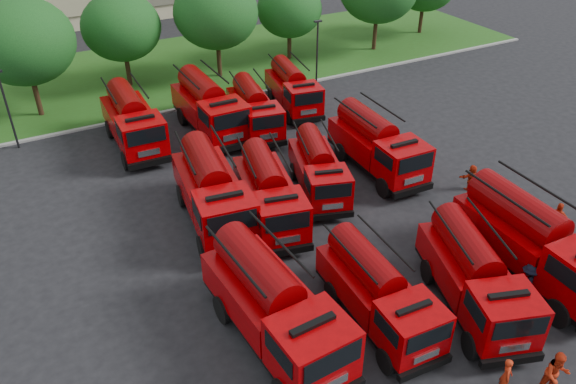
% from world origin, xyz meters
% --- Properties ---
extents(ground, '(140.00, 140.00, 0.00)m').
position_xyz_m(ground, '(0.00, 0.00, 0.00)').
color(ground, black).
rests_on(ground, ground).
extents(lawn, '(70.00, 16.00, 0.12)m').
position_xyz_m(lawn, '(0.00, 26.00, 0.06)').
color(lawn, '#244D14').
rests_on(lawn, ground).
extents(curb, '(70.00, 0.30, 0.14)m').
position_xyz_m(curb, '(0.00, 17.90, 0.07)').
color(curb, gray).
rests_on(curb, ground).
extents(tree_2, '(6.72, 6.72, 8.22)m').
position_xyz_m(tree_2, '(-8.00, 21.50, 5.35)').
color(tree_2, '#382314').
rests_on(tree_2, ground).
extents(tree_3, '(5.88, 5.88, 7.19)m').
position_xyz_m(tree_3, '(-1.00, 24.00, 4.68)').
color(tree_3, '#382314').
rests_on(tree_3, ground).
extents(tree_4, '(6.55, 6.55, 8.01)m').
position_xyz_m(tree_4, '(6.00, 22.50, 5.22)').
color(tree_4, '#382314').
rests_on(tree_4, ground).
extents(tree_5, '(5.46, 5.46, 6.68)m').
position_xyz_m(tree_5, '(13.00, 23.50, 4.35)').
color(tree_5, '#382314').
rests_on(tree_5, ground).
extents(lamp_post_0, '(0.60, 0.25, 5.11)m').
position_xyz_m(lamp_post_0, '(-10.00, 17.20, 2.90)').
color(lamp_post_0, black).
rests_on(lamp_post_0, ground).
extents(lamp_post_1, '(0.60, 0.25, 5.11)m').
position_xyz_m(lamp_post_1, '(12.00, 17.20, 2.90)').
color(lamp_post_1, black).
rests_on(lamp_post_1, ground).
extents(fire_truck_0, '(3.22, 7.93, 3.54)m').
position_xyz_m(fire_truck_0, '(-2.99, -4.75, 1.78)').
color(fire_truck_0, black).
rests_on(fire_truck_0, ground).
extents(fire_truck_1, '(2.68, 6.68, 2.99)m').
position_xyz_m(fire_truck_1, '(1.12, -5.78, 1.51)').
color(fire_truck_1, black).
rests_on(fire_truck_1, ground).
extents(fire_truck_2, '(4.52, 7.41, 3.19)m').
position_xyz_m(fire_truck_2, '(5.07, -7.01, 1.61)').
color(fire_truck_2, black).
rests_on(fire_truck_2, ground).
extents(fire_truck_3, '(3.16, 8.06, 3.62)m').
position_xyz_m(fire_truck_3, '(8.84, -6.65, 1.82)').
color(fire_truck_3, black).
rests_on(fire_truck_3, ground).
extents(fire_truck_4, '(3.65, 8.01, 3.52)m').
position_xyz_m(fire_truck_4, '(-2.01, 3.90, 1.77)').
color(fire_truck_4, black).
rests_on(fire_truck_4, ground).
extents(fire_truck_5, '(3.88, 7.38, 3.20)m').
position_xyz_m(fire_truck_5, '(0.52, 2.61, 1.61)').
color(fire_truck_5, black).
rests_on(fire_truck_5, ground).
extents(fire_truck_6, '(4.00, 6.74, 2.91)m').
position_xyz_m(fire_truck_6, '(4.07, 3.71, 1.46)').
color(fire_truck_6, black).
rests_on(fire_truck_6, ground).
extents(fire_truck_7, '(2.95, 7.47, 3.35)m').
position_xyz_m(fire_truck_7, '(8.29, 4.19, 1.69)').
color(fire_truck_7, black).
rests_on(fire_truck_7, ground).
extents(fire_truck_8, '(2.97, 7.63, 3.43)m').
position_xyz_m(fire_truck_8, '(-3.33, 13.92, 1.73)').
color(fire_truck_8, black).
rests_on(fire_truck_8, ground).
extents(fire_truck_9, '(2.91, 7.86, 3.57)m').
position_xyz_m(fire_truck_9, '(1.61, 13.50, 1.80)').
color(fire_truck_9, black).
rests_on(fire_truck_9, ground).
extents(fire_truck_10, '(3.44, 7.02, 3.06)m').
position_xyz_m(fire_truck_10, '(4.28, 12.27, 1.54)').
color(fire_truck_10, black).
rests_on(fire_truck_10, ground).
extents(fire_truck_11, '(3.41, 6.99, 3.05)m').
position_xyz_m(fire_truck_11, '(8.24, 14.20, 1.54)').
color(fire_truck_11, black).
rests_on(fire_truck_11, ground).
extents(firefighter_2, '(1.08, 1.31, 1.95)m').
position_xyz_m(firefighter_2, '(12.18, -5.35, 0.00)').
color(firefighter_2, '#B5260D').
rests_on(firefighter_2, ground).
extents(firefighter_3, '(1.34, 1.16, 1.85)m').
position_xyz_m(firefighter_3, '(7.43, -7.82, 0.00)').
color(firefighter_3, black).
rests_on(firefighter_3, ground).
extents(firefighter_4, '(1.11, 0.94, 1.92)m').
position_xyz_m(firefighter_4, '(-1.07, 0.08, 0.00)').
color(firefighter_4, black).
rests_on(firefighter_4, ground).
extents(firefighter_5, '(1.49, 0.85, 1.52)m').
position_xyz_m(firefighter_5, '(11.72, -0.10, 0.00)').
color(firefighter_5, '#B5260D').
rests_on(firefighter_5, ground).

